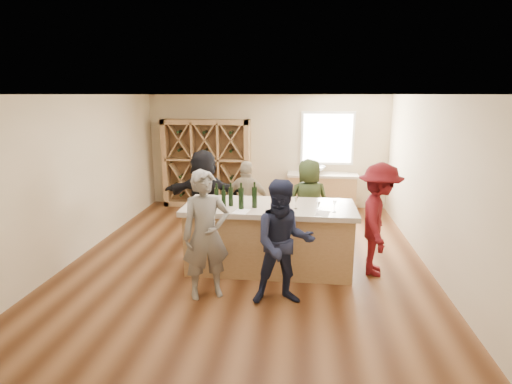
# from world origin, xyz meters

# --- Properties ---
(floor) EXTENTS (6.00, 7.00, 0.10)m
(floor) POSITION_xyz_m (0.00, 0.00, -0.05)
(floor) COLOR brown
(floor) RESTS_ON ground
(ceiling) EXTENTS (6.00, 7.00, 0.10)m
(ceiling) POSITION_xyz_m (0.00, 0.00, 2.85)
(ceiling) COLOR white
(ceiling) RESTS_ON ground
(wall_back) EXTENTS (6.00, 0.10, 2.80)m
(wall_back) POSITION_xyz_m (0.00, 3.55, 1.40)
(wall_back) COLOR beige
(wall_back) RESTS_ON ground
(wall_front) EXTENTS (6.00, 0.10, 2.80)m
(wall_front) POSITION_xyz_m (0.00, -3.55, 1.40)
(wall_front) COLOR beige
(wall_front) RESTS_ON ground
(wall_left) EXTENTS (0.10, 7.00, 2.80)m
(wall_left) POSITION_xyz_m (-3.05, 0.00, 1.40)
(wall_left) COLOR beige
(wall_left) RESTS_ON ground
(wall_right) EXTENTS (0.10, 7.00, 2.80)m
(wall_right) POSITION_xyz_m (3.05, 0.00, 1.40)
(wall_right) COLOR beige
(wall_right) RESTS_ON ground
(window_frame) EXTENTS (1.30, 0.06, 1.30)m
(window_frame) POSITION_xyz_m (1.50, 3.47, 1.75)
(window_frame) COLOR white
(window_frame) RESTS_ON wall_back
(window_pane) EXTENTS (1.18, 0.01, 1.18)m
(window_pane) POSITION_xyz_m (1.50, 3.44, 1.75)
(window_pane) COLOR white
(window_pane) RESTS_ON wall_back
(wine_rack) EXTENTS (2.20, 0.45, 2.20)m
(wine_rack) POSITION_xyz_m (-1.50, 3.27, 1.10)
(wine_rack) COLOR #9C754A
(wine_rack) RESTS_ON floor
(back_counter_base) EXTENTS (1.60, 0.58, 0.86)m
(back_counter_base) POSITION_xyz_m (1.40, 3.20, 0.43)
(back_counter_base) COLOR #9C754A
(back_counter_base) RESTS_ON floor
(back_counter_top) EXTENTS (1.70, 0.62, 0.06)m
(back_counter_top) POSITION_xyz_m (1.40, 3.20, 0.89)
(back_counter_top) COLOR #B4A693
(back_counter_top) RESTS_ON back_counter_base
(sink) EXTENTS (0.54, 0.54, 0.19)m
(sink) POSITION_xyz_m (1.20, 3.20, 1.01)
(sink) COLOR silver
(sink) RESTS_ON back_counter_top
(faucet) EXTENTS (0.02, 0.02, 0.30)m
(faucet) POSITION_xyz_m (1.20, 3.38, 1.07)
(faucet) COLOR silver
(faucet) RESTS_ON back_counter_top
(tasting_counter_base) EXTENTS (2.60, 1.00, 1.00)m
(tasting_counter_base) POSITION_xyz_m (0.38, -0.36, 0.50)
(tasting_counter_base) COLOR #9C754A
(tasting_counter_base) RESTS_ON floor
(tasting_counter_top) EXTENTS (2.72, 1.12, 0.08)m
(tasting_counter_top) POSITION_xyz_m (0.38, -0.36, 1.04)
(tasting_counter_top) COLOR #B4A693
(tasting_counter_top) RESTS_ON tasting_counter_base
(wine_bottle_a) EXTENTS (0.07, 0.07, 0.29)m
(wine_bottle_a) POSITION_xyz_m (-0.45, -0.50, 1.22)
(wine_bottle_a) COLOR black
(wine_bottle_a) RESTS_ON tasting_counter_top
(wine_bottle_b) EXTENTS (0.08, 0.08, 0.28)m
(wine_bottle_b) POSITION_xyz_m (-0.32, -0.59, 1.22)
(wine_bottle_b) COLOR black
(wine_bottle_b) RESTS_ON tasting_counter_top
(wine_bottle_c) EXTENTS (0.09, 0.09, 0.30)m
(wine_bottle_c) POSITION_xyz_m (-0.22, -0.48, 1.23)
(wine_bottle_c) COLOR black
(wine_bottle_c) RESTS_ON tasting_counter_top
(wine_bottle_d) EXTENTS (0.11, 0.11, 0.34)m
(wine_bottle_d) POSITION_xyz_m (-0.04, -0.63, 1.25)
(wine_bottle_d) COLOR black
(wine_bottle_d) RESTS_ON tasting_counter_top
(wine_bottle_e) EXTENTS (0.10, 0.10, 0.33)m
(wine_bottle_e) POSITION_xyz_m (0.16, -0.54, 1.25)
(wine_bottle_e) COLOR black
(wine_bottle_e) RESTS_ON tasting_counter_top
(wine_glass_b) EXTENTS (0.09, 0.09, 0.18)m
(wine_glass_b) POSITION_xyz_m (0.60, -0.84, 1.17)
(wine_glass_b) COLOR white
(wine_glass_b) RESTS_ON tasting_counter_top
(wine_glass_c) EXTENTS (0.08, 0.08, 0.19)m
(wine_glass_c) POSITION_xyz_m (1.13, -0.79, 1.18)
(wine_glass_c) COLOR white
(wine_glass_c) RESTS_ON tasting_counter_top
(wine_glass_d) EXTENTS (0.09, 0.09, 0.19)m
(wine_glass_d) POSITION_xyz_m (0.80, -0.53, 1.17)
(wine_glass_d) COLOR white
(wine_glass_d) RESTS_ON tasting_counter_top
(wine_glass_e) EXTENTS (0.08, 0.08, 0.17)m
(wine_glass_e) POSITION_xyz_m (1.38, -0.64, 1.16)
(wine_glass_e) COLOR white
(wine_glass_e) RESTS_ON tasting_counter_top
(tasting_menu_a) EXTENTS (0.26, 0.32, 0.00)m
(tasting_menu_a) POSITION_xyz_m (-0.01, -0.77, 1.08)
(tasting_menu_a) COLOR white
(tasting_menu_a) RESTS_ON tasting_counter_top
(tasting_menu_b) EXTENTS (0.23, 0.30, 0.00)m
(tasting_menu_b) POSITION_xyz_m (0.63, -0.75, 1.08)
(tasting_menu_b) COLOR white
(tasting_menu_b) RESTS_ON tasting_counter_top
(tasting_menu_c) EXTENTS (0.26, 0.32, 0.00)m
(tasting_menu_c) POSITION_xyz_m (1.20, -0.74, 1.08)
(tasting_menu_c) COLOR white
(tasting_menu_c) RESTS_ON tasting_counter_top
(person_near_left) EXTENTS (0.81, 0.72, 1.83)m
(person_near_left) POSITION_xyz_m (-0.42, -1.40, 0.91)
(person_near_left) COLOR slate
(person_near_left) RESTS_ON floor
(person_near_right) EXTENTS (0.91, 0.61, 1.73)m
(person_near_right) POSITION_xyz_m (0.66, -1.47, 0.87)
(person_near_right) COLOR #191E38
(person_near_right) RESTS_ON floor
(person_server) EXTENTS (0.71, 1.23, 1.79)m
(person_server) POSITION_xyz_m (2.09, -0.36, 0.90)
(person_server) COLOR #590F14
(person_server) RESTS_ON floor
(person_far_mid) EXTENTS (0.99, 0.60, 1.60)m
(person_far_mid) POSITION_xyz_m (-0.14, 0.77, 0.80)
(person_far_mid) COLOR gray
(person_far_mid) RESTS_ON floor
(person_far_right) EXTENTS (0.92, 0.72, 1.65)m
(person_far_right) POSITION_xyz_m (1.02, 0.80, 0.83)
(person_far_right) COLOR #263319
(person_far_right) RESTS_ON floor
(person_far_left) EXTENTS (1.67, 0.62, 1.80)m
(person_far_left) POSITION_xyz_m (-0.98, 0.85, 0.90)
(person_far_left) COLOR black
(person_far_left) RESTS_ON floor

